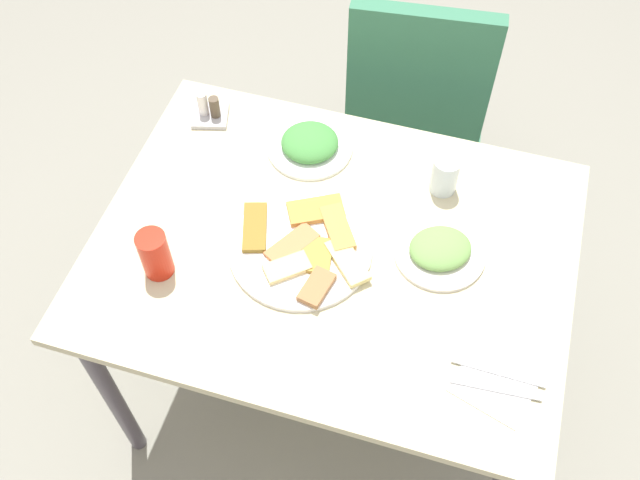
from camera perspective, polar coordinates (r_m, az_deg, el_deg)
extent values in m
plane|color=gray|center=(2.30, 0.75, -10.87)|extent=(6.00, 6.00, 0.00)
cube|color=beige|center=(1.67, 1.02, -0.70)|extent=(1.08, 0.82, 0.02)
cylinder|color=#4F4952|center=(1.97, -16.03, -11.51)|extent=(0.04, 0.04, 0.71)
cylinder|color=#4F4952|center=(2.27, -8.41, 3.98)|extent=(0.04, 0.04, 0.71)
cylinder|color=#4F4952|center=(2.16, 15.87, -1.80)|extent=(0.04, 0.04, 0.71)
cube|color=#337352|center=(2.40, 7.50, 10.73)|extent=(0.46, 0.46, 0.06)
cube|color=#337352|center=(2.08, 7.73, 12.29)|extent=(0.40, 0.09, 0.46)
cylinder|color=brown|center=(2.70, 11.42, 9.28)|extent=(0.03, 0.03, 0.41)
cylinder|color=brown|center=(2.71, 3.34, 10.48)|extent=(0.03, 0.03, 0.41)
cylinder|color=brown|center=(2.45, 10.86, 3.06)|extent=(0.03, 0.03, 0.41)
cylinder|color=brown|center=(2.45, 2.04, 4.36)|extent=(0.03, 0.03, 0.41)
cylinder|color=white|center=(1.65, -1.55, -0.70)|extent=(0.33, 0.33, 0.01)
cube|color=#C8873B|center=(1.69, -0.33, 2.35)|extent=(0.15, 0.12, 0.01)
cube|color=#E7CF83|center=(1.60, -2.59, -2.17)|extent=(0.11, 0.10, 0.01)
cube|color=#AF8B38|center=(1.62, -0.27, -1.19)|extent=(0.08, 0.10, 0.01)
cube|color=#C37746|center=(1.64, -2.19, -0.40)|extent=(0.11, 0.14, 0.01)
cube|color=#E4D385|center=(1.61, 2.16, -1.67)|extent=(0.13, 0.13, 0.01)
cube|color=#BD8944|center=(1.66, 1.37, 0.96)|extent=(0.11, 0.14, 0.02)
cube|color=#9F6C40|center=(1.58, -0.43, -3.67)|extent=(0.07, 0.10, 0.02)
cube|color=olive|center=(1.67, -5.12, 1.01)|extent=(0.09, 0.14, 0.01)
cylinder|color=white|center=(1.84, -0.80, 7.26)|extent=(0.21, 0.21, 0.01)
ellipsoid|color=#448D3F|center=(1.83, -0.81, 7.66)|extent=(0.19, 0.18, 0.05)
cylinder|color=white|center=(1.66, 9.32, -0.97)|extent=(0.21, 0.21, 0.01)
ellipsoid|color=#6E9F4F|center=(1.65, 9.40, -0.65)|extent=(0.18, 0.18, 0.04)
cylinder|color=red|center=(1.61, -12.79, -1.09)|extent=(0.09, 0.09, 0.12)
cylinder|color=silver|center=(1.75, 9.74, 5.04)|extent=(0.06, 0.06, 0.10)
cube|color=white|center=(1.54, 13.66, -10.62)|extent=(0.19, 0.19, 0.00)
cube|color=silver|center=(1.52, 13.59, -11.16)|extent=(0.18, 0.03, 0.00)
cube|color=silver|center=(1.54, 13.79, -9.97)|extent=(0.19, 0.02, 0.00)
cube|color=#B2B2B7|center=(1.94, -8.57, 9.61)|extent=(0.11, 0.11, 0.01)
cylinder|color=white|center=(1.91, -9.17, 10.51)|extent=(0.03, 0.03, 0.07)
cylinder|color=brown|center=(1.91, -8.25, 10.26)|extent=(0.03, 0.03, 0.06)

